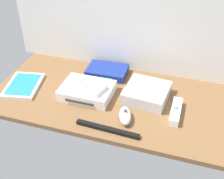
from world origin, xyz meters
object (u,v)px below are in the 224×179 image
game_case (24,85)px  network_router (107,71)px  game_console (87,91)px  remote_classic_pad (88,86)px  mini_computer (147,93)px  remote_wand (176,111)px  remote_nunchuk (125,116)px  sensor_bar (107,129)px

game_case → network_router: (31.43, 20.51, 0.94)cm
game_console → remote_classic_pad: (0.79, -0.72, 3.21)cm
mini_computer → remote_wand: size_ratio=1.24×
game_case → remote_classic_pad: (29.36, 2.06, 4.65)cm
game_case → remote_nunchuk: 48.50cm
network_router → game_case: bearing=-148.7°
sensor_bar → remote_nunchuk: bearing=62.4°
game_console → remote_wand: size_ratio=1.42×
remote_nunchuk → remote_classic_pad: size_ratio=0.68×
game_console → mini_computer: (24.05, 5.60, 0.44)cm
game_case → remote_wand: 65.56cm
mini_computer → remote_wand: 14.76cm
mini_computer → sensor_bar: size_ratio=0.77×
network_router → remote_nunchuk: bearing=-61.4°
network_router → remote_classic_pad: size_ratio=1.15×
network_router → sensor_bar: bearing=-73.1°
game_case → sensor_bar: 46.04cm
game_console → game_case: bearing=-174.2°
remote_wand → remote_nunchuk: (-17.65, -8.85, 0.53)cm
remote_nunchuk → network_router: bearing=101.7°
remote_nunchuk → remote_classic_pad: bearing=134.0°
remote_wand → sensor_bar: size_ratio=0.62×
game_console → remote_classic_pad: bearing=-42.2°
game_console → remote_classic_pad: 3.38cm
mini_computer → network_router: size_ratio=1.00×
mini_computer → sensor_bar: mini_computer is taller
mini_computer → sensor_bar: (-9.14, -23.49, -1.94)cm
game_console → network_router: size_ratio=1.15×
network_router → remote_wand: (34.11, -19.17, -0.19)cm
remote_wand → remote_classic_pad: 36.40cm
game_console → sensor_bar: bearing=-50.0°
remote_classic_pad → sensor_bar: (14.12, -17.17, -4.71)cm
sensor_bar → game_console: bearing=132.4°
game_console → mini_computer: bearing=13.3°
game_console → sensor_bar: (14.92, -17.90, -1.50)cm
game_console → mini_computer: mini_computer is taller
game_case → sensor_bar: (43.49, -15.11, -0.06)cm
game_case → network_router: bearing=21.8°
game_console → remote_classic_pad: size_ratio=1.32×
remote_classic_pad → game_console: bearing=151.9°
game_case → game_console: bearing=-5.8°
mini_computer → remote_nunchuk: size_ratio=1.69×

